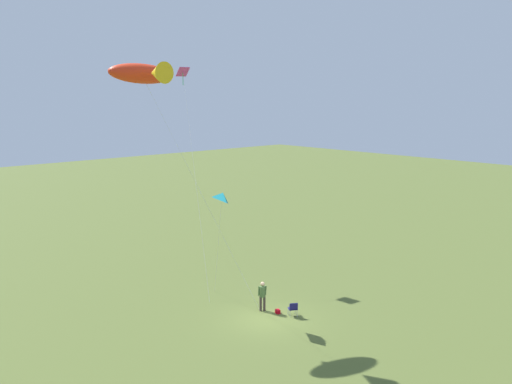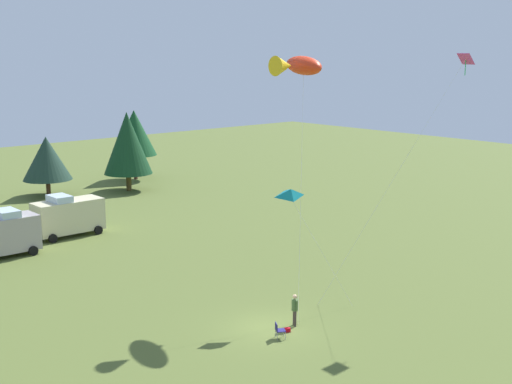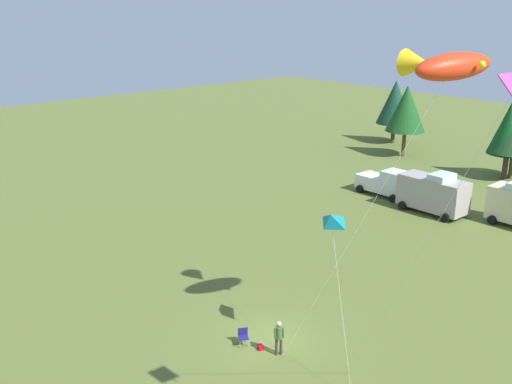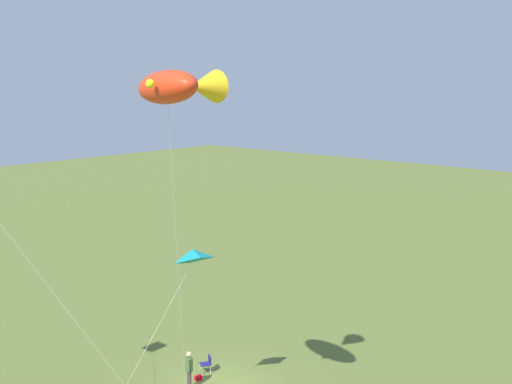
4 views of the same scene
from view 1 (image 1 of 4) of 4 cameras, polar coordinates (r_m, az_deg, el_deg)
The scene contains 7 objects.
ground_plane at distance 34.18m, azimuth 1.25°, elevation -12.01°, with size 160.00×160.00×0.00m, color #54622B.
person_kite_flyer at distance 35.04m, azimuth 0.62°, elevation -9.68°, with size 0.46×0.51×1.74m.
folding_chair at distance 34.46m, azimuth 3.55°, elevation -10.98°, with size 0.66×0.66×0.82m.
backpack_on_grass at distance 34.98m, azimuth 2.08°, elevation -11.31°, with size 0.32×0.22×0.22m, color red.
kite_large_fish at distance 34.00m, azimuth -10.52°, elevation 11.04°, with size 5.95×6.54×14.20m.
kite_delta_teal at distance 33.47m, azimuth -3.16°, elevation -0.46°, with size 4.01×2.51×7.14m.
kite_diamond_rainbow at distance 42.81m, azimuth -6.88°, elevation 10.41°, with size 8.10×4.37×14.26m.
Camera 1 is at (-22.96, 22.00, 12.54)m, focal length 42.00 mm.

